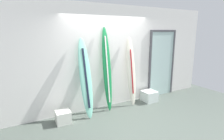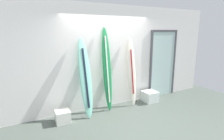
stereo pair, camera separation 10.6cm
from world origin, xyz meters
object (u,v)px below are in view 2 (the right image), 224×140
object	(u,v)px
surfboard_seafoam	(85,79)
glass_door	(163,63)
display_block_left	(150,96)
display_block_center	(63,116)
surfboard_emerald	(107,70)
surfboard_ivory	(132,72)

from	to	relation	value
surfboard_seafoam	glass_door	world-z (taller)	glass_door
display_block_left	display_block_center	size ratio (longest dim) A/B	1.17
surfboard_seafoam	surfboard_emerald	size ratio (longest dim) A/B	0.88
glass_door	surfboard_seafoam	bearing A→B (deg)	-174.47
display_block_left	display_block_center	xyz separation A→B (m)	(-2.65, -0.08, -0.01)
surfboard_emerald	display_block_center	world-z (taller)	surfboard_emerald
display_block_left	surfboard_ivory	bearing A→B (deg)	170.84
surfboard_emerald	surfboard_ivory	size ratio (longest dim) A/B	1.14
surfboard_ivory	display_block_left	xyz separation A→B (m)	(0.62, -0.10, -0.81)
surfboard_seafoam	glass_door	size ratio (longest dim) A/B	0.91
surfboard_emerald	display_block_center	distance (m)	1.59
surfboard_seafoam	surfboard_ivory	xyz separation A→B (m)	(1.41, 0.09, 0.01)
surfboard_ivory	display_block_center	bearing A→B (deg)	-174.91
surfboard_seafoam	glass_door	distance (m)	2.75
surfboard_seafoam	surfboard_ivory	distance (m)	1.42
surfboard_ivory	display_block_left	world-z (taller)	surfboard_ivory
display_block_left	display_block_center	distance (m)	2.65
display_block_left	display_block_center	bearing A→B (deg)	-178.24
display_block_center	surfboard_ivory	bearing A→B (deg)	5.09
surfboard_seafoam	display_block_left	world-z (taller)	surfboard_seafoam
display_block_left	glass_door	world-z (taller)	glass_door
display_block_center	glass_door	size ratio (longest dim) A/B	0.16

